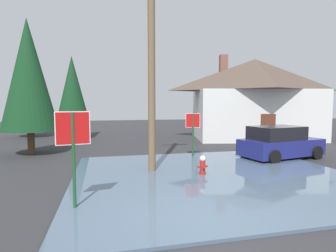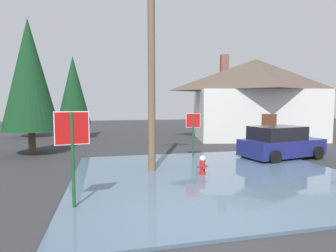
% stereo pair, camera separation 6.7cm
% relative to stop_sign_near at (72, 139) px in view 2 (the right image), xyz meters
% --- Properties ---
extents(ground_plane, '(80.00, 80.00, 0.10)m').
position_rel_stop_sign_near_xyz_m(ground_plane, '(2.93, -1.50, -1.83)').
color(ground_plane, '#2D2D30').
extents(flood_puddle, '(9.97, 8.79, 0.08)m').
position_rel_stop_sign_near_xyz_m(flood_puddle, '(4.59, 2.11, -1.74)').
color(flood_puddle, '#4C6075').
rests_on(flood_puddle, ground).
extents(stop_sign_near, '(0.81, 0.17, 2.47)m').
position_rel_stop_sign_near_xyz_m(stop_sign_near, '(0.00, 0.00, 0.00)').
color(stop_sign_near, '#1E4C28').
rests_on(stop_sign_near, ground).
extents(fire_hydrant, '(0.39, 0.33, 0.77)m').
position_rel_stop_sign_near_xyz_m(fire_hydrant, '(4.21, 2.30, -1.40)').
color(fire_hydrant, '#AD231E').
rests_on(fire_hydrant, ground).
extents(utility_pole, '(1.60, 0.28, 9.18)m').
position_rel_stop_sign_near_xyz_m(utility_pole, '(2.49, 3.25, 2.99)').
color(utility_pole, brown).
rests_on(utility_pole, ground).
extents(stop_sign_far, '(0.67, 0.24, 2.20)m').
position_rel_stop_sign_near_xyz_m(stop_sign_far, '(4.94, 5.66, -0.22)').
color(stop_sign_far, '#1E4C28').
rests_on(stop_sign_far, ground).
extents(house, '(10.51, 7.79, 6.56)m').
position_rel_stop_sign_near_xyz_m(house, '(11.96, 11.91, 1.38)').
color(house, silver).
rests_on(house, ground).
extents(parked_car, '(4.31, 2.67, 1.58)m').
position_rel_stop_sign_near_xyz_m(parked_car, '(9.02, 4.55, -1.02)').
color(parked_car, navy).
rests_on(parked_car, ground).
extents(pine_tree_tall_left, '(2.53, 2.53, 6.33)m').
position_rel_stop_sign_near_xyz_m(pine_tree_tall_left, '(-1.69, 15.03, 1.94)').
color(pine_tree_tall_left, '#4C3823').
rests_on(pine_tree_tall_left, ground).
extents(pine_tree_short_left, '(2.82, 2.82, 7.05)m').
position_rel_stop_sign_near_xyz_m(pine_tree_short_left, '(-3.07, 8.44, 2.37)').
color(pine_tree_short_left, '#4C3823').
rests_on(pine_tree_short_left, ground).
extents(pine_tree_far_center, '(3.30, 3.30, 8.26)m').
position_rel_stop_sign_near_xyz_m(pine_tree_far_center, '(-5.20, 16.86, 3.08)').
color(pine_tree_far_center, '#4C3823').
rests_on(pine_tree_far_center, ground).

